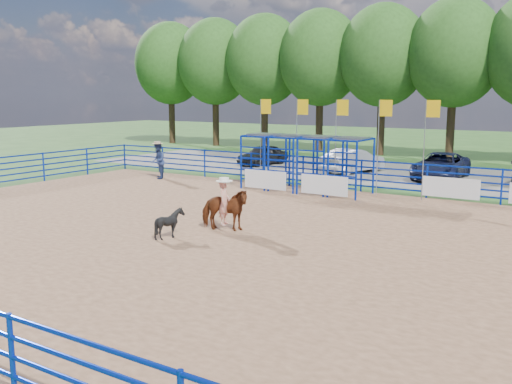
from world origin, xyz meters
TOP-DOWN VIEW (x-y plane):
  - ground at (0.00, 0.00)m, footprint 120.00×120.00m
  - arena_dirt at (0.00, 0.00)m, footprint 30.00×20.00m
  - gravel_strip at (0.00, 17.00)m, footprint 40.00×10.00m
  - horse_and_rider at (-0.88, 0.45)m, footprint 1.81×1.22m
  - calf at (-1.73, -1.27)m, footprint 1.12×1.08m
  - spectator_cowboy at (-10.61, 8.07)m, footprint 1.14×1.17m
  - car_a at (-9.22, 16.34)m, footprint 2.14×3.90m
  - car_b at (-2.89, 15.86)m, footprint 2.62×4.42m
  - car_c at (2.00, 16.07)m, footprint 2.41×5.02m
  - perimeter_fence at (0.00, 0.00)m, footprint 30.10×20.10m
  - chute_assembly at (-1.90, 8.84)m, footprint 19.32×2.41m
  - treeline at (0.00, 26.00)m, footprint 56.40×6.40m

SIDE VIEW (x-z plane):
  - ground at x=0.00m, z-range 0.00..0.00m
  - gravel_strip at x=0.00m, z-range 0.00..0.01m
  - arena_dirt at x=0.00m, z-range 0.00..0.02m
  - calf at x=-1.73m, z-range 0.02..0.96m
  - car_a at x=-9.22m, z-range 0.01..1.27m
  - car_b at x=-2.89m, z-range 0.01..1.39m
  - car_c at x=2.00m, z-range 0.01..1.39m
  - perimeter_fence at x=0.00m, z-range 0.00..1.50m
  - horse_and_rider at x=-0.88m, z-range -0.36..2.12m
  - spectator_cowboy at x=-10.61m, z-range 0.02..1.97m
  - chute_assembly at x=-1.90m, z-range -0.84..3.36m
  - treeline at x=0.00m, z-range 1.91..13.15m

